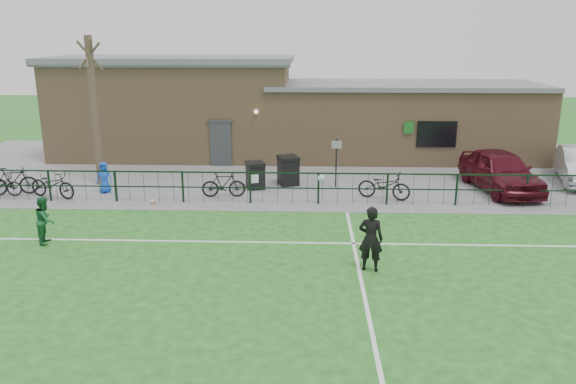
{
  "coord_description": "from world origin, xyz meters",
  "views": [
    {
      "loc": [
        0.64,
        -11.78,
        6.05
      ],
      "look_at": [
        0.0,
        5.0,
        1.3
      ],
      "focal_mm": 35.0,
      "sensor_mm": 36.0,
      "label": 1
    }
  ],
  "objects_px": {
    "wheelie_bin_right": "(288,171)",
    "bicycle_d": "(224,184)",
    "wheelie_bin_left": "(255,176)",
    "ball_ground": "(153,202)",
    "bare_tree": "(95,112)",
    "sign_post": "(336,163)",
    "outfield_player": "(45,220)",
    "spectator_child": "(104,177)",
    "car_maroon": "(500,171)",
    "bicycle_b": "(13,181)",
    "bicycle_e": "(384,186)",
    "bicycle_c": "(52,184)"
  },
  "relations": [
    {
      "from": "bare_tree",
      "to": "wheelie_bin_left",
      "type": "distance_m",
      "value": 6.97
    },
    {
      "from": "wheelie_bin_left",
      "to": "bicycle_e",
      "type": "height_order",
      "value": "bicycle_e"
    },
    {
      "from": "wheelie_bin_left",
      "to": "wheelie_bin_right",
      "type": "bearing_deg",
      "value": 9.29
    },
    {
      "from": "ball_ground",
      "to": "bicycle_d",
      "type": "bearing_deg",
      "value": 21.79
    },
    {
      "from": "bicycle_c",
      "to": "outfield_player",
      "type": "height_order",
      "value": "outfield_player"
    },
    {
      "from": "bicycle_e",
      "to": "wheelie_bin_right",
      "type": "bearing_deg",
      "value": 80.4
    },
    {
      "from": "bicycle_d",
      "to": "spectator_child",
      "type": "relative_size",
      "value": 1.35
    },
    {
      "from": "sign_post",
      "to": "bicycle_e",
      "type": "relative_size",
      "value": 1.01
    },
    {
      "from": "outfield_player",
      "to": "ball_ground",
      "type": "distance_m",
      "value": 4.57
    },
    {
      "from": "bicycle_d",
      "to": "bicycle_e",
      "type": "height_order",
      "value": "bicycle_e"
    },
    {
      "from": "spectator_child",
      "to": "bicycle_b",
      "type": "bearing_deg",
      "value": -177.73
    },
    {
      "from": "bare_tree",
      "to": "wheelie_bin_left",
      "type": "height_order",
      "value": "bare_tree"
    },
    {
      "from": "bare_tree",
      "to": "spectator_child",
      "type": "distance_m",
      "value": 2.79
    },
    {
      "from": "car_maroon",
      "to": "wheelie_bin_left",
      "type": "bearing_deg",
      "value": 172.69
    },
    {
      "from": "wheelie_bin_left",
      "to": "ball_ground",
      "type": "relative_size",
      "value": 4.78
    },
    {
      "from": "bare_tree",
      "to": "car_maroon",
      "type": "height_order",
      "value": "bare_tree"
    },
    {
      "from": "car_maroon",
      "to": "bicycle_d",
      "type": "relative_size",
      "value": 2.85
    },
    {
      "from": "car_maroon",
      "to": "bicycle_b",
      "type": "distance_m",
      "value": 19.05
    },
    {
      "from": "bicycle_b",
      "to": "spectator_child",
      "type": "bearing_deg",
      "value": -99.54
    },
    {
      "from": "bicycle_b",
      "to": "ball_ground",
      "type": "bearing_deg",
      "value": -116.66
    },
    {
      "from": "wheelie_bin_left",
      "to": "ball_ground",
      "type": "distance_m",
      "value": 4.26
    },
    {
      "from": "wheelie_bin_right",
      "to": "bicycle_d",
      "type": "xyz_separation_m",
      "value": [
        -2.4,
        -1.95,
        -0.05
      ]
    },
    {
      "from": "wheelie_bin_right",
      "to": "outfield_player",
      "type": "distance_m",
      "value": 9.84
    },
    {
      "from": "bicycle_c",
      "to": "bicycle_b",
      "type": "bearing_deg",
      "value": 97.33
    },
    {
      "from": "wheelie_bin_left",
      "to": "sign_post",
      "type": "bearing_deg",
      "value": -11.68
    },
    {
      "from": "bicycle_b",
      "to": "ball_ground",
      "type": "distance_m",
      "value": 5.79
    },
    {
      "from": "car_maroon",
      "to": "outfield_player",
      "type": "height_order",
      "value": "car_maroon"
    },
    {
      "from": "bare_tree",
      "to": "ball_ground",
      "type": "height_order",
      "value": "bare_tree"
    },
    {
      "from": "bicycle_b",
      "to": "sign_post",
      "type": "bearing_deg",
      "value": -99.53
    },
    {
      "from": "wheelie_bin_right",
      "to": "bicycle_e",
      "type": "height_order",
      "value": "wheelie_bin_right"
    },
    {
      "from": "wheelie_bin_right",
      "to": "bicycle_e",
      "type": "relative_size",
      "value": 0.56
    },
    {
      "from": "sign_post",
      "to": "car_maroon",
      "type": "bearing_deg",
      "value": -2.39
    },
    {
      "from": "wheelie_bin_left",
      "to": "outfield_player",
      "type": "xyz_separation_m",
      "value": [
        -5.67,
        -6.29,
        0.2
      ]
    },
    {
      "from": "ball_ground",
      "to": "outfield_player",
      "type": "bearing_deg",
      "value": -117.7
    },
    {
      "from": "car_maroon",
      "to": "outfield_player",
      "type": "xyz_separation_m",
      "value": [
        -15.4,
        -6.35,
        -0.11
      ]
    },
    {
      "from": "outfield_player",
      "to": "ball_ground",
      "type": "bearing_deg",
      "value": -39.03
    },
    {
      "from": "spectator_child",
      "to": "ball_ground",
      "type": "distance_m",
      "value": 2.73
    },
    {
      "from": "bicycle_b",
      "to": "car_maroon",
      "type": "bearing_deg",
      "value": -102.88
    },
    {
      "from": "wheelie_bin_right",
      "to": "bicycle_d",
      "type": "bearing_deg",
      "value": -159.66
    },
    {
      "from": "car_maroon",
      "to": "spectator_child",
      "type": "xyz_separation_m",
      "value": [
        -15.57,
        -0.92,
        -0.19
      ]
    },
    {
      "from": "wheelie_bin_left",
      "to": "spectator_child",
      "type": "height_order",
      "value": "spectator_child"
    },
    {
      "from": "sign_post",
      "to": "bicycle_d",
      "type": "distance_m",
      "value": 4.66
    },
    {
      "from": "car_maroon",
      "to": "bicycle_e",
      "type": "distance_m",
      "value": 4.94
    },
    {
      "from": "bicycle_e",
      "to": "car_maroon",
      "type": "bearing_deg",
      "value": -55.38
    },
    {
      "from": "wheelie_bin_left",
      "to": "ball_ground",
      "type": "height_order",
      "value": "wheelie_bin_left"
    },
    {
      "from": "wheelie_bin_right",
      "to": "ball_ground",
      "type": "height_order",
      "value": "wheelie_bin_right"
    },
    {
      "from": "wheelie_bin_left",
      "to": "wheelie_bin_right",
      "type": "relative_size",
      "value": 0.9
    },
    {
      "from": "bicycle_d",
      "to": "bicycle_b",
      "type": "bearing_deg",
      "value": 85.5
    },
    {
      "from": "bare_tree",
      "to": "spectator_child",
      "type": "xyz_separation_m",
      "value": [
        0.65,
        -1.33,
        -2.37
      ]
    },
    {
      "from": "bicycle_b",
      "to": "ball_ground",
      "type": "height_order",
      "value": "bicycle_b"
    }
  ]
}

